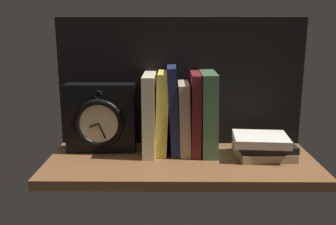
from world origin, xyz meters
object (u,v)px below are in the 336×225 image
Objects in this scene: book_tan_shortstories at (184,118)px; book_stack_side at (263,146)px; book_yellow_seinlanguage at (162,113)px; book_green_romantic at (208,113)px; book_maroon_dawkins at (195,113)px; book_cream_twain at (150,114)px; framed_clock at (101,119)px; book_navy_bierce at (174,110)px.

book_tan_shortstories is 1.18× the size of book_stack_side.
book_tan_shortstories is at bearing 168.90° from book_stack_side.
book_yellow_seinlanguage is 28.88cm from book_stack_side.
book_yellow_seinlanguage is at bearing 180.00° from book_green_romantic.
book_maroon_dawkins is 0.99× the size of book_green_romantic.
book_stack_side is (21.25, -4.17, -6.81)cm from book_tan_shortstories.
book_tan_shortstories is at bearing 180.00° from book_maroon_dawkins.
book_cream_twain is 3.56cm from book_yellow_seinlanguage.
book_yellow_seinlanguage is 17.39cm from framed_clock.
book_yellow_seinlanguage reaches higher than book_maroon_dawkins.
book_navy_bierce is 6.04cm from book_maroon_dawkins.
book_maroon_dawkins is 1.34× the size of book_stack_side.
book_yellow_seinlanguage is 1.01× the size of book_maroon_dawkins.
book_cream_twain is 12.68cm from book_maroon_dawkins.
framed_clock is (-26.42, 0.34, -1.68)cm from book_maroon_dawkins.
book_cream_twain is at bearing 180.00° from book_green_romantic.
book_tan_shortstories is at bearing 0.00° from book_cream_twain.
book_stack_side is at bearing -7.68° from book_cream_twain.
book_cream_twain is 0.98× the size of book_maroon_dawkins.
book_maroon_dawkins is at bearing 0.00° from book_tan_shortstories.
book_green_romantic is (6.63, 0.00, 1.44)cm from book_tan_shortstories.
book_cream_twain is 32.20cm from book_stack_side.
book_green_romantic is 30.09cm from framed_clock.
book_yellow_seinlanguage is (3.55, 0.00, 0.28)cm from book_cream_twain.
book_navy_bierce reaches higher than book_green_romantic.
book_cream_twain is 0.98× the size of book_green_romantic.
book_tan_shortstories is (6.11, 0.00, -1.45)cm from book_yellow_seinlanguage.
framed_clock is at bearing 174.24° from book_stack_side.
book_green_romantic is at bearing 0.00° from book_cream_twain.
book_navy_bierce is 1.08× the size of book_maroon_dawkins.
book_cream_twain is 6.78cm from book_navy_bierce.
book_cream_twain is at bearing 180.00° from book_maroon_dawkins.
framed_clock is 1.16× the size of book_stack_side.
book_green_romantic reaches higher than book_stack_side.
book_tan_shortstories is 6.78cm from book_green_romantic.
book_navy_bierce reaches higher than book_cream_twain.
book_navy_bierce is at bearing 0.00° from book_cream_twain.
book_cream_twain is at bearing 172.32° from book_stack_side.
book_green_romantic is 1.35× the size of book_stack_side.
book_tan_shortstories is 0.88× the size of book_maroon_dawkins.
book_green_romantic is (12.74, 0.00, -0.01)cm from book_yellow_seinlanguage.
book_navy_bierce is 1.25× the size of framed_clock.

